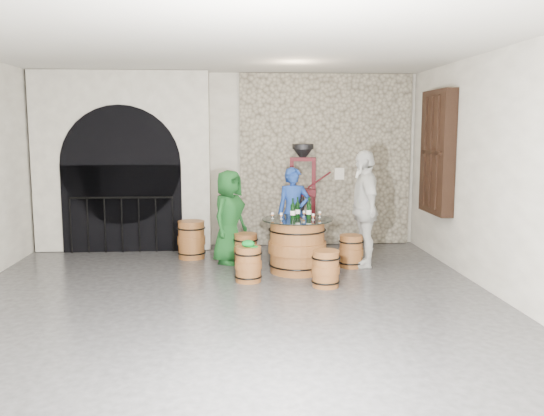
{
  "coord_description": "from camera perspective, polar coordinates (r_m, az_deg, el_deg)",
  "views": [
    {
      "loc": [
        0.06,
        -6.78,
        2.16
      ],
      "look_at": [
        0.62,
        1.38,
        1.05
      ],
      "focal_mm": 38.0,
      "sensor_mm": 36.0,
      "label": 1
    }
  ],
  "objects": [
    {
      "name": "tasting_glass_e",
      "position": [
        8.63,
        4.1,
        -0.88
      ],
      "size": [
        0.05,
        0.05,
        0.1
      ],
      "primitive_type": null,
      "color": "#BA5B24",
      "rests_on": "barrel_table"
    },
    {
      "name": "person_green",
      "position": [
        9.36,
        -4.27,
        -0.88
      ],
      "size": [
        0.81,
        0.89,
        1.52
      ],
      "primitive_type": "imported",
      "rotation": [
        0.0,
        0.0,
        1.01
      ],
      "color": "#134419",
      "rests_on": "ground"
    },
    {
      "name": "wine_bottle_center",
      "position": [
        8.74,
        3.67,
        -0.22
      ],
      "size": [
        0.08,
        0.08,
        0.32
      ],
      "color": "black",
      "rests_on": "barrel_table"
    },
    {
      "name": "side_barrel",
      "position": [
        9.84,
        -7.99,
        -3.13
      ],
      "size": [
        0.48,
        0.48,
        0.64
      ],
      "rotation": [
        0.0,
        0.0,
        -0.3
      ],
      "color": "brown",
      "rests_on": "ground"
    },
    {
      "name": "control_box",
      "position": [
        10.85,
        6.65,
        3.4
      ],
      "size": [
        0.18,
        0.1,
        0.22
      ],
      "primitive_type": "cube",
      "color": "silver",
      "rests_on": "wall_back"
    },
    {
      "name": "person_white",
      "position": [
        9.21,
        9.1,
        -0.06
      ],
      "size": [
        0.46,
        1.09,
        1.85
      ],
      "primitive_type": "imported",
      "rotation": [
        0.0,
        0.0,
        -1.57
      ],
      "color": "silver",
      "rests_on": "ground"
    },
    {
      "name": "barrel_stool_far",
      "position": [
        9.74,
        2.16,
        -3.55
      ],
      "size": [
        0.4,
        0.4,
        0.51
      ],
      "color": "brown",
      "rests_on": "ground"
    },
    {
      "name": "barrel_stool_right",
      "position": [
        9.23,
        7.84,
        -4.26
      ],
      "size": [
        0.4,
        0.4,
        0.51
      ],
      "color": "brown",
      "rests_on": "ground"
    },
    {
      "name": "barrel_stool_near_right",
      "position": [
        8.04,
        5.34,
        -6.02
      ],
      "size": [
        0.4,
        0.4,
        0.51
      ],
      "color": "brown",
      "rests_on": "ground"
    },
    {
      "name": "wine_bottle_left",
      "position": [
        8.65,
        2.07,
        -0.29
      ],
      "size": [
        0.08,
        0.08,
        0.32
      ],
      "color": "black",
      "rests_on": "barrel_table"
    },
    {
      "name": "tasting_glass_b",
      "position": [
        8.88,
        4.76,
        -0.64
      ],
      "size": [
        0.05,
        0.05,
        0.1
      ],
      "primitive_type": null,
      "color": "#BA5B24",
      "rests_on": "barrel_table"
    },
    {
      "name": "arched_opening",
      "position": [
        10.71,
        -14.52,
        4.4
      ],
      "size": [
        3.1,
        0.6,
        3.19
      ],
      "color": "silver",
      "rests_on": "ground"
    },
    {
      "name": "wall_back",
      "position": [
        10.79,
        -4.26,
        4.74
      ],
      "size": [
        8.0,
        0.0,
        8.0
      ],
      "primitive_type": "plane",
      "rotation": [
        1.57,
        0.0,
        0.0
      ],
      "color": "silver",
      "rests_on": "ground"
    },
    {
      "name": "person_blue",
      "position": [
        9.78,
        2.14,
        -0.46
      ],
      "size": [
        0.58,
        0.4,
        1.54
      ],
      "primitive_type": "imported",
      "rotation": [
        0.0,
        0.0,
        0.05
      ],
      "color": "navy",
      "rests_on": "ground"
    },
    {
      "name": "wall_right",
      "position": [
        7.62,
        22.93,
        2.9
      ],
      "size": [
        0.0,
        8.0,
        8.0
      ],
      "primitive_type": "plane",
      "rotation": [
        1.57,
        0.0,
        -1.57
      ],
      "color": "silver",
      "rests_on": "ground"
    },
    {
      "name": "shuttered_window",
      "position": [
        9.76,
        16.01,
        5.32
      ],
      "size": [
        0.23,
        1.1,
        2.0
      ],
      "color": "black",
      "rests_on": "wall_right"
    },
    {
      "name": "ground",
      "position": [
        7.11,
        -4.31,
        -9.97
      ],
      "size": [
        8.0,
        8.0,
        0.0
      ],
      "primitive_type": "plane",
      "color": "#2D2D2F",
      "rests_on": "ground"
    },
    {
      "name": "barrel_stool_near_left",
      "position": [
        8.28,
        -2.37,
        -5.58
      ],
      "size": [
        0.4,
        0.4,
        0.51
      ],
      "color": "brown",
      "rests_on": "ground"
    },
    {
      "name": "corking_press",
      "position": [
        10.58,
        3.06,
        2.03
      ],
      "size": [
        0.79,
        0.47,
        1.91
      ],
      "rotation": [
        0.0,
        0.0,
        -0.1
      ],
      "color": "#510D16",
      "rests_on": "ground"
    },
    {
      "name": "tasting_glass_f",
      "position": [
        8.73,
        0.05,
        -0.75
      ],
      "size": [
        0.05,
        0.05,
        0.1
      ],
      "primitive_type": null,
      "color": "#BA5B24",
      "rests_on": "barrel_table"
    },
    {
      "name": "tasting_glass_c",
      "position": [
        8.99,
        2.01,
        -0.52
      ],
      "size": [
        0.05,
        0.05,
        0.1
      ],
      "primitive_type": null,
      "color": "#BA5B24",
      "rests_on": "barrel_table"
    },
    {
      "name": "ceiling",
      "position": [
        6.86,
        -4.59,
        16.43
      ],
      "size": [
        8.0,
        8.0,
        0.0
      ],
      "primitive_type": "plane",
      "rotation": [
        3.14,
        0.0,
        0.0
      ],
      "color": "beige",
      "rests_on": "wall_back"
    },
    {
      "name": "wall_front",
      "position": [
        2.83,
        -5.14,
        -3.72
      ],
      "size": [
        8.0,
        0.0,
        8.0
      ],
      "primitive_type": "plane",
      "rotation": [
        -1.57,
        0.0,
        0.0
      ],
      "color": "silver",
      "rests_on": "ground"
    },
    {
      "name": "barrel_table",
      "position": [
        8.81,
        2.51,
        -3.75
      ],
      "size": [
        1.07,
        1.07,
        0.82
      ],
      "color": "brown",
      "rests_on": "ground"
    },
    {
      "name": "tasting_glass_d",
      "position": [
        8.93,
        3.19,
        -0.57
      ],
      "size": [
        0.05,
        0.05,
        0.1
      ],
      "primitive_type": null,
      "color": "#BA5B24",
      "rests_on": "barrel_table"
    },
    {
      "name": "barrel_stool_left",
      "position": [
        9.28,
        -2.61,
        -4.12
      ],
      "size": [
        0.4,
        0.4,
        0.51
      ],
      "color": "brown",
      "rests_on": "ground"
    },
    {
      "name": "stone_facing_panel",
      "position": [
        10.87,
        5.3,
        4.75
      ],
      "size": [
        3.2,
        0.12,
        3.18
      ],
      "primitive_type": "cube",
      "color": "#A19880",
      "rests_on": "ground"
    },
    {
      "name": "tasting_glass_a",
      "position": [
        8.69,
        0.92,
        -0.8
      ],
      "size": [
        0.05,
        0.05,
        0.1
      ],
      "primitive_type": null,
      "color": "#BA5B24",
      "rests_on": "barrel_table"
    },
    {
      "name": "green_cap",
      "position": [
        8.21,
        -2.35,
        -3.56
      ],
      "size": [
        0.23,
        0.18,
        0.1
      ],
      "color": "#0B7D24",
      "rests_on": "barrel_stool_near_left"
    },
    {
      "name": "wine_bottle_right",
      "position": [
        8.8,
        2.55,
        -0.16
      ],
      "size": [
        0.08,
        0.08,
        0.32
      ],
      "color": "black",
      "rests_on": "barrel_table"
    }
  ]
}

